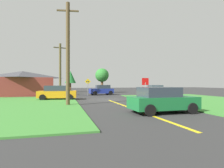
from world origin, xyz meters
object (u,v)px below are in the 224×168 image
at_px(stop_sign, 145,84).
at_px(utility_pole_mid, 60,69).
at_px(utility_pole_near, 68,53).
at_px(direction_sign, 88,85).
at_px(parked_car_near_building, 57,93).
at_px(barn, 23,83).
at_px(car_approaching_junction, 102,90).
at_px(car_behind_on_main_road, 162,100).
at_px(car_on_crossroad, 155,90).
at_px(oak_tree_left, 70,77).
at_px(pine_tree_center, 102,75).

height_order(stop_sign, utility_pole_mid, utility_pole_mid).
relative_size(utility_pole_near, direction_sign, 3.30).
height_order(parked_car_near_building, direction_sign, direction_sign).
bearing_deg(barn, car_approaching_junction, -4.95).
bearing_deg(barn, car_behind_on_main_road, -59.45).
xyz_separation_m(utility_pole_mid, barn, (-5.55, 4.16, -1.94)).
bearing_deg(barn, direction_sign, -16.10).
xyz_separation_m(car_on_crossroad, barn, (-19.80, 4.62, 1.07)).
bearing_deg(utility_pole_mid, barn, 143.17).
distance_m(stop_sign, utility_pole_mid, 11.88).
bearing_deg(stop_sign, barn, -30.46).
bearing_deg(oak_tree_left, utility_pole_near, -92.69).
bearing_deg(utility_pole_near, car_approaching_junction, 67.34).
xyz_separation_m(car_approaching_junction, direction_sign, (-2.50, -1.71, 0.83)).
bearing_deg(barn, utility_pole_mid, -36.83).
distance_m(stop_sign, utility_pole_near, 10.43).
relative_size(stop_sign, parked_car_near_building, 0.57).
distance_m(stop_sign, direction_sign, 9.67).
xyz_separation_m(car_on_crossroad, utility_pole_near, (-13.48, -10.19, 3.61)).
distance_m(parked_car_near_building, car_on_crossroad, 15.11).
xyz_separation_m(car_behind_on_main_road, utility_pole_near, (-5.64, 5.45, 3.61)).
bearing_deg(barn, oak_tree_left, 55.17).
bearing_deg(utility_pole_near, utility_pole_mid, 94.11).
height_order(oak_tree_left, barn, oak_tree_left).
bearing_deg(oak_tree_left, utility_pole_mid, -97.49).
distance_m(car_approaching_junction, oak_tree_left, 12.94).
distance_m(stop_sign, barn, 18.63).
distance_m(car_behind_on_main_road, utility_pole_mid, 17.58).
height_order(car_approaching_junction, direction_sign, direction_sign).
xyz_separation_m(parked_car_near_building, pine_tree_center, (8.19, 14.19, 2.67)).
bearing_deg(pine_tree_center, stop_sign, -82.96).
bearing_deg(direction_sign, barn, 163.90).
distance_m(utility_pole_near, direction_sign, 12.79).
relative_size(car_behind_on_main_road, car_on_crossroad, 0.98).
distance_m(stop_sign, parked_car_near_building, 10.32).
bearing_deg(barn, parked_car_near_building, -59.11).
xyz_separation_m(car_approaching_junction, utility_pole_mid, (-6.51, -3.11, 3.01)).
distance_m(stop_sign, car_behind_on_main_road, 10.45).
bearing_deg(car_on_crossroad, stop_sign, 151.31).
bearing_deg(car_behind_on_main_road, direction_sign, 96.46).
distance_m(car_behind_on_main_road, oak_tree_left, 31.48).
xyz_separation_m(utility_pole_near, oak_tree_left, (1.20, 25.63, -1.15)).
distance_m(utility_pole_mid, oak_tree_left, 15.11).
relative_size(stop_sign, car_on_crossroad, 0.58).
xyz_separation_m(stop_sign, oak_tree_left, (-7.90, 21.27, 1.49)).
distance_m(car_approaching_junction, utility_pole_near, 15.35).
distance_m(car_approaching_junction, barn, 12.16).
relative_size(car_on_crossroad, barn, 0.47).
relative_size(parked_car_near_building, utility_pole_mid, 0.59).
xyz_separation_m(car_approaching_junction, parked_car_near_building, (-6.79, -7.78, 0.00)).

